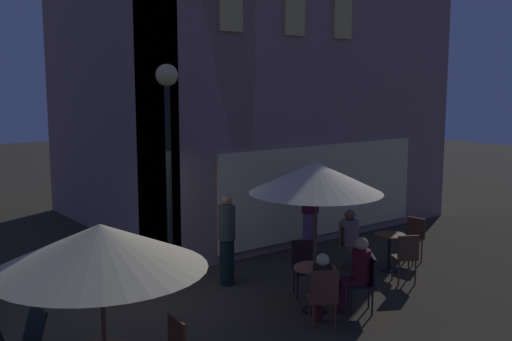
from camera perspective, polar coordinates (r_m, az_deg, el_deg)
name	(u,v)px	position (r m, az deg, el deg)	size (l,w,h in m)	color
ground_plane	(135,305)	(10.51, -11.52, -12.46)	(60.00, 60.00, 0.00)	#2F2A1F
cafe_building	(228,82)	(14.77, -2.70, 8.46)	(8.51, 7.60, 7.50)	gray
street_lamp_near_corner	(168,117)	(10.81, -8.45, 5.10)	(0.40, 0.40, 4.05)	black
cafe_table_1	(314,280)	(9.88, 5.62, -10.40)	(0.68, 0.68, 0.76)	black
cafe_table_2	(389,246)	(12.25, 12.65, -7.07)	(0.62, 0.62, 0.73)	black
patio_umbrella_0	(101,247)	(6.62, -14.65, -7.12)	(2.29, 2.29, 2.22)	black
patio_umbrella_1	(316,178)	(9.48, 5.76, -0.71)	(2.14, 2.14, 2.48)	black
cafe_chair_1	(323,294)	(9.14, 6.47, -11.69)	(0.57, 0.57, 0.97)	brown
cafe_chair_2	(367,279)	(9.98, 10.54, -10.14)	(0.59, 0.59, 0.94)	black
cafe_chair_3	(304,263)	(10.64, 4.64, -8.82)	(0.58, 0.58, 0.96)	black
cafe_chair_4	(406,254)	(11.48, 14.18, -7.75)	(0.55, 0.55, 0.95)	#503622
cafe_chair_5	(413,235)	(12.94, 14.82, -5.98)	(0.45, 0.45, 0.92)	#58331D
cafe_chair_6	(345,241)	(12.18, 8.51, -6.73)	(0.58, 0.58, 0.91)	brown
patron_seated_0	(322,285)	(9.26, 6.30, -10.86)	(0.46, 0.50, 1.18)	#531B16
patron_seated_1	(357,270)	(9.91, 9.69, -9.37)	(0.50, 0.47, 1.25)	#461825
patron_seated_2	(352,235)	(12.15, 9.18, -6.12)	(0.54, 0.54, 1.21)	slate
patron_standing_3	(310,214)	(12.85, 5.20, -4.13)	(0.37, 0.37, 1.86)	#623F6E
patron_standing_4	(227,240)	(11.03, -2.80, -6.65)	(0.32, 0.32, 1.68)	black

